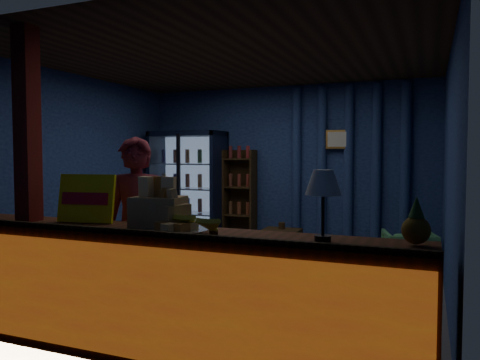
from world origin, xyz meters
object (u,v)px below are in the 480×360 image
object	(u,v)px
table_lamp	(323,185)
green_chair	(409,253)
shopkeeper	(137,230)
pastry_tray	(178,228)

from	to	relation	value
table_lamp	green_chair	bearing A→B (deg)	82.60
shopkeeper	pastry_tray	distance (m)	0.93
shopkeeper	green_chair	bearing A→B (deg)	38.91
green_chair	shopkeeper	bearing A→B (deg)	36.27
shopkeeper	pastry_tray	size ratio (longest dim) A/B	3.47
green_chair	pastry_tray	size ratio (longest dim) A/B	1.26
green_chair	table_lamp	xyz separation A→B (m)	(-0.42, -3.23, 1.04)
shopkeeper	pastry_tray	bearing A→B (deg)	-48.55
shopkeeper	table_lamp	world-z (taller)	shopkeeper
shopkeeper	pastry_tray	xyz separation A→B (m)	(0.74, -0.55, 0.14)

